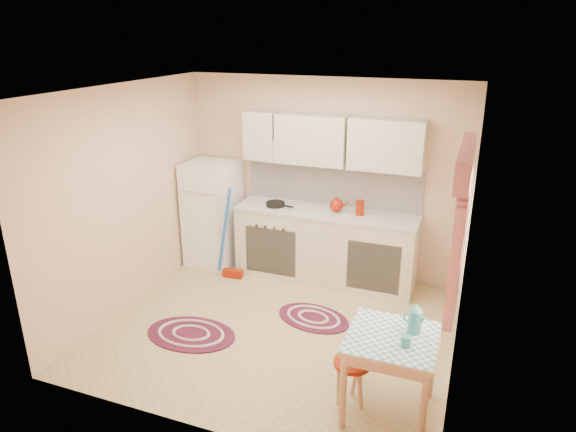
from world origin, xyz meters
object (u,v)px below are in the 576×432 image
object	(u,v)px
fridge	(213,214)
base_cabinets	(325,247)
table	(390,375)
stool	(352,382)

from	to	relation	value
fridge	base_cabinets	bearing A→B (deg)	1.83
table	stool	distance (m)	0.35
fridge	table	distance (m)	3.50
base_cabinets	table	bearing A→B (deg)	-60.99
base_cabinets	table	xyz separation A→B (m)	(1.20, -2.17, -0.08)
base_cabinets	stool	distance (m)	2.37
base_cabinets	table	size ratio (longest dim) A/B	3.12
fridge	base_cabinets	world-z (taller)	fridge
base_cabinets	stool	xyz separation A→B (m)	(0.89, -2.18, -0.23)
stool	fridge	bearing A→B (deg)	139.09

